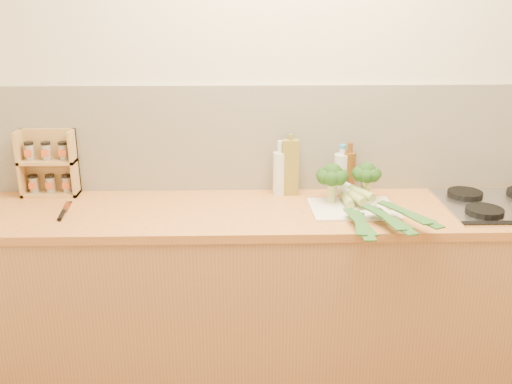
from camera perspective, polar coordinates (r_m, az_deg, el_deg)
The scene contains 15 objects.
room_shell at distance 2.90m, azimuth 3.22°, elevation 5.35°, with size 3.50×3.50×3.50m.
counter at distance 2.89m, azimuth 3.41°, elevation -10.04°, with size 3.20×0.62×0.90m.
gas_hob at distance 2.96m, azimuth 23.69°, elevation -1.14°, with size 0.58×0.50×0.04m.
chopping_board at distance 2.72m, azimuth 9.69°, elevation -1.66°, with size 0.40×0.29×0.01m, color white.
broccoli_left at distance 2.74m, azimuth 7.63°, elevation 1.59°, with size 0.15×0.16×0.19m.
broccoli_right at distance 2.78m, azimuth 11.00°, elevation 1.73°, with size 0.14×0.14×0.19m.
leek_front at distance 2.68m, azimuth 9.40°, elevation -1.28°, with size 0.10×0.68×0.04m.
leek_mid at distance 2.65m, azimuth 10.90°, elevation -1.17°, with size 0.24×0.61×0.04m.
leek_back at distance 2.69m, azimuth 11.49°, elevation -0.53°, with size 0.36×0.64×0.04m.
chefs_knife at distance 2.77m, azimuth -18.76°, elevation -2.03°, with size 0.06×0.27×0.02m.
spice_rack at distance 3.04m, azimuth -19.97°, elevation 2.40°, with size 0.28×0.11×0.33m.
oil_tin at distance 2.86m, azimuth 3.45°, elevation 2.51°, with size 0.08×0.05×0.31m.
glass_bottle at distance 2.87m, azimuth 2.40°, elevation 1.98°, with size 0.07×0.07×0.28m.
amber_bottle at distance 2.91m, azimuth 9.27°, elevation 1.96°, with size 0.06×0.06×0.27m.
water_bottle at distance 2.91m, azimuth 8.52°, elevation 1.69°, with size 0.08×0.08×0.24m.
Camera 1 is at (-0.23, -1.32, 1.85)m, focal length 40.00 mm.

